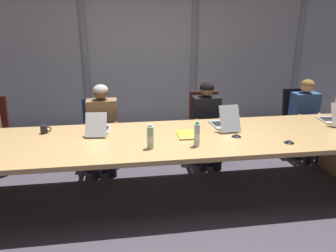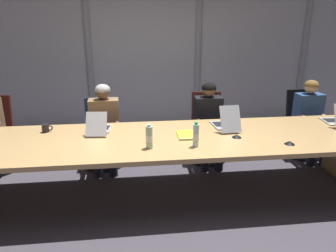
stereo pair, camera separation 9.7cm
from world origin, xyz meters
name	(u,v)px [view 1 (the left image)]	position (x,y,z in m)	size (l,w,h in m)	color
ground_plane	(164,195)	(0.00, 0.00, 0.00)	(15.45, 15.45, 0.00)	#47424C
conference_table	(164,147)	(0.00, 0.00, 0.61)	(5.18, 1.21, 0.73)	tan
curtain_backdrop	(145,45)	(0.00, 2.49, 1.56)	(7.72, 0.17, 3.12)	#B2B2B7
laptop_left_mid	(99,128)	(-0.73, 0.28, 0.79)	(0.27, 0.46, 0.27)	#BCBCC1
laptop_center	(224,123)	(0.77, 0.24, 0.79)	(0.27, 0.49, 0.31)	#A8ADB7
laptop_right_mid	(333,118)	(2.21, 0.23, 0.79)	(0.28, 0.47, 0.29)	beige
office_chair_left_mid	(101,140)	(-0.77, 1.02, 0.35)	(0.60, 0.60, 0.93)	navy
office_chair_center	(204,134)	(0.74, 1.02, 0.37)	(0.60, 0.60, 0.97)	#511E19
office_chair_right_mid	(299,129)	(2.25, 1.02, 0.37)	(0.60, 0.60, 0.97)	black
person_left_mid	(102,122)	(-0.72, 0.86, 0.67)	(0.42, 0.55, 1.17)	olive
person_center	(207,118)	(0.73, 0.86, 0.67)	(0.40, 0.55, 1.16)	black
person_right_mid	(307,114)	(2.25, 0.86, 0.67)	(0.40, 0.56, 1.16)	#335184
water_bottle_primary	(197,135)	(0.30, -0.30, 0.85)	(0.06, 0.06, 0.26)	silver
water_bottle_secondary	(150,138)	(-0.18, -0.29, 0.85)	(0.07, 0.07, 0.25)	#ADD1B2
coffee_mug_near	(44,129)	(-1.34, 0.34, 0.78)	(0.12, 0.08, 0.09)	black
conference_mic_left_side	(236,135)	(0.81, -0.10, 0.75)	(0.11, 0.11, 0.04)	black
conference_mic_middle	(289,141)	(1.30, -0.36, 0.75)	(0.11, 0.11, 0.04)	black
spiral_notepad	(187,135)	(0.27, 0.02, 0.74)	(0.22, 0.31, 0.03)	yellow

